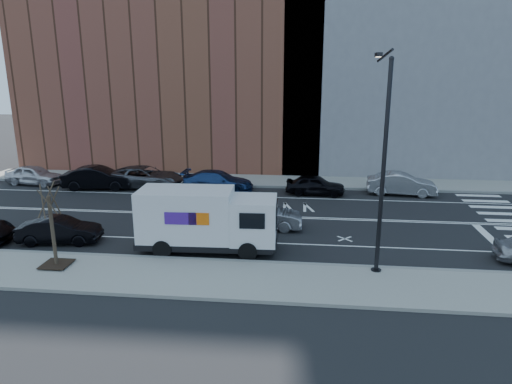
% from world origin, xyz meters
% --- Properties ---
extents(ground, '(120.00, 120.00, 0.00)m').
position_xyz_m(ground, '(0.00, 0.00, 0.00)').
color(ground, black).
rests_on(ground, ground).
extents(sidewalk_near, '(44.00, 3.60, 0.15)m').
position_xyz_m(sidewalk_near, '(0.00, -8.80, 0.07)').
color(sidewalk_near, gray).
rests_on(sidewalk_near, ground).
extents(sidewalk_far, '(44.00, 3.60, 0.15)m').
position_xyz_m(sidewalk_far, '(0.00, 8.80, 0.07)').
color(sidewalk_far, gray).
rests_on(sidewalk_far, ground).
extents(curb_near, '(44.00, 0.25, 0.17)m').
position_xyz_m(curb_near, '(0.00, -7.00, 0.08)').
color(curb_near, gray).
rests_on(curb_near, ground).
extents(curb_far, '(44.00, 0.25, 0.17)m').
position_xyz_m(curb_far, '(0.00, 7.00, 0.08)').
color(curb_far, gray).
rests_on(curb_far, ground).
extents(road_markings, '(40.00, 8.60, 0.01)m').
position_xyz_m(road_markings, '(0.00, 0.00, 0.00)').
color(road_markings, white).
rests_on(road_markings, ground).
extents(bldg_brick, '(26.00, 10.00, 22.00)m').
position_xyz_m(bldg_brick, '(-8.00, 15.60, 11.00)').
color(bldg_brick, brown).
rests_on(bldg_brick, ground).
extents(bldg_concrete, '(20.00, 10.00, 26.00)m').
position_xyz_m(bldg_concrete, '(12.00, 15.60, 13.00)').
color(bldg_concrete, slate).
rests_on(bldg_concrete, ground).
extents(streetlight, '(0.44, 4.02, 9.34)m').
position_xyz_m(streetlight, '(7.00, -6.91, 5.08)').
color(streetlight, black).
rests_on(streetlight, ground).
extents(street_tree, '(1.20, 1.20, 3.75)m').
position_xyz_m(street_tree, '(-7.00, -8.40, 1.45)').
color(street_tree, black).
rests_on(street_tree, ground).
extents(fedex_van, '(6.77, 2.57, 3.06)m').
position_xyz_m(fedex_van, '(-0.82, -5.60, 1.60)').
color(fedex_van, black).
rests_on(fedex_van, ground).
extents(far_parked_a, '(4.58, 2.33, 1.49)m').
position_xyz_m(far_parked_a, '(-16.80, 6.08, 0.75)').
color(far_parked_a, silver).
rests_on(far_parked_a, ground).
extents(far_parked_b, '(5.25, 2.38, 1.67)m').
position_xyz_m(far_parked_b, '(-11.30, 5.33, 0.83)').
color(far_parked_b, black).
rests_on(far_parked_b, ground).
extents(far_parked_c, '(5.91, 2.98, 1.60)m').
position_xyz_m(far_parked_c, '(-8.00, 6.05, 0.80)').
color(far_parked_c, '#4C4E54').
rests_on(far_parked_c, ground).
extents(far_parked_d, '(5.20, 2.25, 1.49)m').
position_xyz_m(far_parked_d, '(-2.40, 5.61, 0.75)').
color(far_parked_d, navy).
rests_on(far_parked_d, ground).
extents(far_parked_e, '(4.21, 1.91, 1.40)m').
position_xyz_m(far_parked_e, '(4.61, 5.40, 0.70)').
color(far_parked_e, black).
rests_on(far_parked_e, ground).
extents(far_parked_f, '(4.87, 2.07, 1.56)m').
position_xyz_m(far_parked_f, '(10.63, 6.02, 0.78)').
color(far_parked_f, '#AAABAF').
rests_on(far_parked_f, ground).
extents(driving_sedan, '(4.39, 1.56, 1.44)m').
position_xyz_m(driving_sedan, '(1.56, -2.08, 0.72)').
color(driving_sedan, '#9B9A9E').
rests_on(driving_sedan, ground).
extents(near_parked_rear_a, '(4.20, 1.94, 1.33)m').
position_xyz_m(near_parked_rear_a, '(-8.47, -5.37, 0.67)').
color(near_parked_rear_a, black).
rests_on(near_parked_rear_a, ground).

